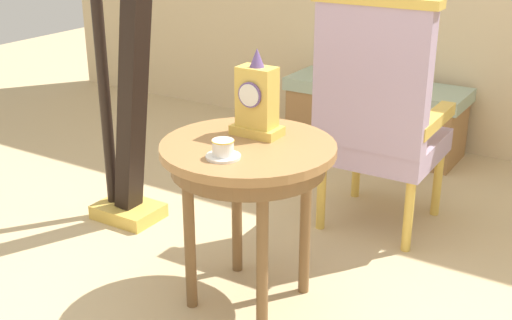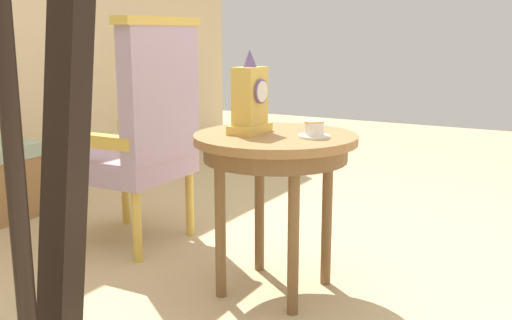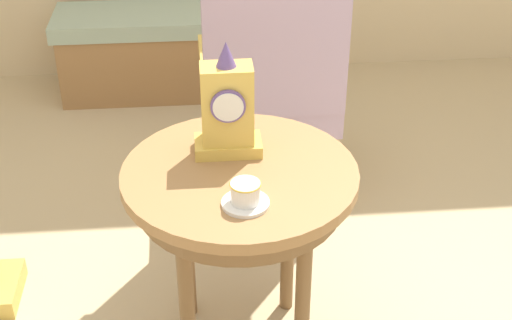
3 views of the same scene
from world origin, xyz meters
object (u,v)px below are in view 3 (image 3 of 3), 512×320
object	(u,v)px
side_table	(240,195)
teacup_left	(245,195)
mantel_clock	(227,110)
window_bench	(167,51)
armchair	(271,67)

from	to	relation	value
side_table	teacup_left	world-z (taller)	teacup_left
mantel_clock	window_bench	distance (m)	1.89
teacup_left	mantel_clock	distance (m)	0.29
teacup_left	mantel_clock	bearing A→B (deg)	96.13
side_table	mantel_clock	world-z (taller)	mantel_clock
mantel_clock	window_bench	bearing A→B (deg)	97.32
teacup_left	window_bench	size ratio (longest dim) A/B	0.11
side_table	teacup_left	size ratio (longest dim) A/B	5.37
armchair	side_table	bearing A→B (deg)	-102.05
teacup_left	armchair	distance (m)	1.02
teacup_left	window_bench	xyz separation A→B (m)	(-0.26, 2.05, -0.47)
teacup_left	window_bench	world-z (taller)	teacup_left
armchair	window_bench	world-z (taller)	armchair
side_table	window_bench	distance (m)	1.93
teacup_left	armchair	bearing A→B (deg)	80.09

